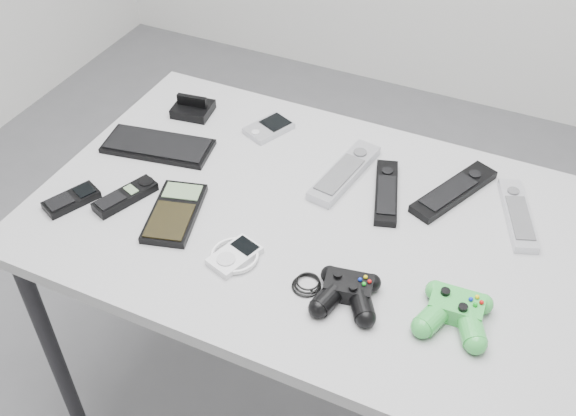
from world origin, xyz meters
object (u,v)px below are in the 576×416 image
at_px(remote_black_b, 454,191).
at_px(remote_silver_b, 518,214).
at_px(pda, 269,128).
at_px(desk, 311,239).
at_px(controller_green, 455,311).
at_px(mobile_phone, 71,199).
at_px(remote_silver_a, 345,172).
at_px(calculator, 175,212).
at_px(controller_black, 347,291).
at_px(mp3_player, 235,255).
at_px(cordless_handset, 125,196).
at_px(pda_keyboard, 158,146).
at_px(remote_black_a, 386,192).

distance_m(remote_black_b, remote_silver_b, 0.14).
bearing_deg(pda, desk, -24.06).
bearing_deg(controller_green, pda, 142.44).
bearing_deg(remote_black_b, mobile_phone, -129.03).
bearing_deg(remote_silver_a, calculator, -126.69).
xyz_separation_m(controller_black, controller_green, (0.19, 0.04, 0.00)).
xyz_separation_m(calculator, mp3_player, (0.17, -0.05, -0.00)).
height_order(remote_silver_b, cordless_handset, same).
bearing_deg(pda_keyboard, remote_black_b, 0.76).
distance_m(remote_black_b, calculator, 0.58).
bearing_deg(desk, remote_black_b, 37.57).
bearing_deg(pda_keyboard, pda, 30.13).
height_order(remote_black_a, remote_silver_b, same).
xyz_separation_m(remote_black_b, cordless_handset, (-0.62, -0.31, -0.00)).
bearing_deg(remote_black_a, pda, 144.86).
distance_m(remote_silver_a, mp3_player, 0.33).
bearing_deg(controller_black, cordless_handset, 163.80).
height_order(desk, pda_keyboard, pda_keyboard).
height_order(calculator, controller_green, controller_green).
distance_m(mobile_phone, mp3_player, 0.38).
height_order(remote_black_b, remote_silver_b, same).
xyz_separation_m(desk, mp3_player, (-0.09, -0.17, 0.07)).
relative_size(mobile_phone, controller_green, 0.81).
distance_m(mobile_phone, calculator, 0.22).
height_order(mobile_phone, controller_black, controller_black).
bearing_deg(pda, controller_black, -25.34).
bearing_deg(remote_black_a, controller_black, -102.14).
height_order(desk, pda, pda).
distance_m(pda, controller_green, 0.66).
height_order(pda_keyboard, mobile_phone, mobile_phone).
relative_size(mobile_phone, cordless_handset, 0.81).
relative_size(desk, controller_black, 5.55).
bearing_deg(remote_black_b, remote_black_a, -130.14).
height_order(remote_black_a, cordless_handset, cordless_handset).
bearing_deg(controller_green, calculator, 174.60).
bearing_deg(calculator, mp3_player, -33.36).
bearing_deg(remote_black_a, controller_green, -68.49).
xyz_separation_m(remote_black_a, remote_silver_b, (0.26, 0.05, 0.00)).
bearing_deg(pda_keyboard, controller_green, -25.27).
distance_m(pda_keyboard, mobile_phone, 0.24).
bearing_deg(calculator, remote_silver_b, 9.14).
xyz_separation_m(pda, remote_black_a, (0.33, -0.10, 0.00)).
xyz_separation_m(remote_black_b, controller_green, (0.09, -0.33, 0.01)).
bearing_deg(pda, calculator, -73.60).
distance_m(mp3_player, controller_green, 0.42).
bearing_deg(mobile_phone, pda, 81.78).
bearing_deg(mobile_phone, calculator, 39.10).
distance_m(controller_black, controller_green, 0.19).
xyz_separation_m(pda_keyboard, remote_silver_b, (0.79, 0.11, 0.00)).
height_order(pda, remote_black_b, remote_black_b).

